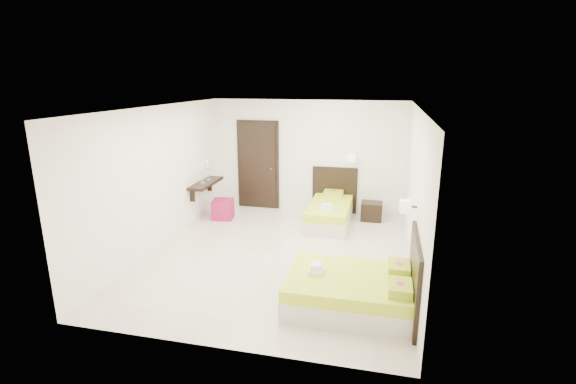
% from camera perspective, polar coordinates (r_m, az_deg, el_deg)
% --- Properties ---
extents(floor, '(5.50, 5.50, 0.00)m').
position_cam_1_polar(floor, '(7.57, -1.27, -8.61)').
color(floor, beige).
rests_on(floor, ground).
extents(bed_single, '(1.04, 1.74, 1.43)m').
position_cam_1_polar(bed_single, '(9.16, 5.76, -2.60)').
color(bed_single, beige).
rests_on(bed_single, ground).
extents(bed_double, '(1.72, 1.46, 1.42)m').
position_cam_1_polar(bed_double, '(5.96, 9.23, -13.00)').
color(bed_double, beige).
rests_on(bed_double, ground).
extents(nightstand, '(0.46, 0.41, 0.41)m').
position_cam_1_polar(nightstand, '(9.48, 11.36, -2.59)').
color(nightstand, black).
rests_on(nightstand, ground).
extents(ottoman, '(0.50, 0.50, 0.44)m').
position_cam_1_polar(ottoman, '(9.50, -8.89, -2.34)').
color(ottoman, maroon).
rests_on(ottoman, ground).
extents(door, '(1.02, 0.15, 2.14)m').
position_cam_1_polar(door, '(10.05, -4.11, 3.68)').
color(door, black).
rests_on(door, ground).
extents(console_shelf, '(0.35, 1.20, 0.78)m').
position_cam_1_polar(console_shelf, '(9.41, -11.22, 1.16)').
color(console_shelf, black).
rests_on(console_shelf, ground).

